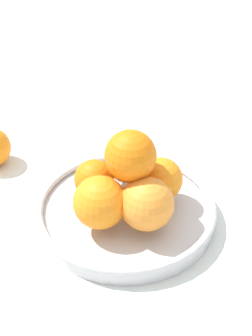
{
  "coord_description": "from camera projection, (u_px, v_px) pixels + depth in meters",
  "views": [
    {
      "loc": [
        0.3,
        0.5,
        0.53
      ],
      "look_at": [
        0.0,
        0.0,
        0.1
      ],
      "focal_mm": 50.0,
      "sensor_mm": 36.0,
      "label": 1
    }
  ],
  "objects": [
    {
      "name": "ground_plane",
      "position": [
        126.0,
        218.0,
        0.79
      ],
      "size": [
        4.0,
        4.0,
        0.0
      ],
      "primitive_type": "plane",
      "color": "silver"
    },
    {
      "name": "fruit_bowl",
      "position": [
        126.0,
        210.0,
        0.78
      ],
      "size": [
        0.3,
        0.3,
        0.03
      ],
      "color": "silver",
      "rests_on": "ground_plane"
    },
    {
      "name": "orange_pile",
      "position": [
        128.0,
        182.0,
        0.73
      ],
      "size": [
        0.19,
        0.19,
        0.14
      ],
      "color": "orange",
      "rests_on": "fruit_bowl"
    }
  ]
}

